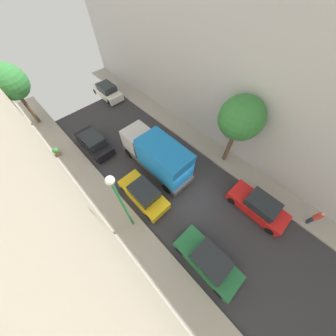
{
  "coord_description": "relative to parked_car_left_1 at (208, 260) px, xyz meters",
  "views": [
    {
      "loc": [
        -5.45,
        -3.19,
        12.8
      ],
      "look_at": [
        0.38,
        2.9,
        0.5
      ],
      "focal_mm": 18.83,
      "sensor_mm": 36.0,
      "label": 1
    }
  ],
  "objects": [
    {
      "name": "parked_car_left_3",
      "position": [
        0.0,
        13.43,
        0.0
      ],
      "size": [
        1.78,
        4.2,
        1.57
      ],
      "color": "black",
      "rests_on": "ground"
    },
    {
      "name": "sidewalk_right",
      "position": [
        7.7,
        3.85,
        -0.64
      ],
      "size": [
        2.0,
        44.0,
        0.15
      ],
      "primitive_type": "cube",
      "color": "gray",
      "rests_on": "ground"
    },
    {
      "name": "delivery_truck",
      "position": [
        2.7,
        7.59,
        1.07
      ],
      "size": [
        2.26,
        6.6,
        3.38
      ],
      "color": "#4C4C51",
      "rests_on": "ground"
    },
    {
      "name": "lamp_post",
      "position": [
        -1.9,
        5.19,
        3.49
      ],
      "size": [
        0.44,
        0.44,
        6.29
      ],
      "color": "#26723F",
      "rests_on": "sidewalk_left"
    },
    {
      "name": "street_tree_1",
      "position": [
        7.62,
        4.19,
        3.97
      ],
      "size": [
        3.15,
        3.15,
        6.16
      ],
      "color": "brown",
      "rests_on": "sidewalk_right"
    },
    {
      "name": "building_right",
      "position": [
        11.7,
        3.85,
        7.0
      ],
      "size": [
        6.0,
        44.0,
        15.44
      ],
      "primitive_type": "cube",
      "color": "#B2B2B7",
      "rests_on": "ground"
    },
    {
      "name": "parked_car_right_1",
      "position": [
        5.4,
        -0.29,
        0.0
      ],
      "size": [
        1.78,
        4.2,
        1.57
      ],
      "color": "red",
      "rests_on": "ground"
    },
    {
      "name": "pedestrian",
      "position": [
        7.25,
        -3.4,
        0.35
      ],
      "size": [
        0.4,
        0.36,
        1.72
      ],
      "color": "#2D334C",
      "rests_on": "sidewalk_right"
    },
    {
      "name": "potted_plant_2",
      "position": [
        -2.98,
        14.92,
        -0.08
      ],
      "size": [
        0.53,
        0.53,
        0.87
      ],
      "color": "brown",
      "rests_on": "sidewalk_left"
    },
    {
      "name": "parked_car_right_2",
      "position": [
        5.4,
        19.63,
        0.0
      ],
      "size": [
        1.78,
        4.2,
        1.57
      ],
      "color": "white",
      "rests_on": "ground"
    },
    {
      "name": "parked_car_left_1",
      "position": [
        0.0,
        0.0,
        0.0
      ],
      "size": [
        1.78,
        4.2,
        1.57
      ],
      "color": "#1E6638",
      "rests_on": "ground"
    },
    {
      "name": "ground",
      "position": [
        2.7,
        3.85,
        -0.72
      ],
      "size": [
        32.0,
        32.0,
        0.0
      ],
      "primitive_type": "plane",
      "color": "#2D2D33"
    },
    {
      "name": "sidewalk_left",
      "position": [
        -2.3,
        3.85,
        -0.64
      ],
      "size": [
        2.0,
        44.0,
        0.15
      ],
      "primitive_type": "cube",
      "color": "gray",
      "rests_on": "ground"
    },
    {
      "name": "street_tree_0",
      "position": [
        -2.52,
        20.7,
        3.78
      ],
      "size": [
        3.02,
        3.02,
        5.9
      ],
      "color": "brown",
      "rests_on": "sidewalk_left"
    },
    {
      "name": "parked_car_left_2",
      "position": [
        0.0,
        6.2,
        0.0
      ],
      "size": [
        1.78,
        4.2,
        1.57
      ],
      "color": "gold",
      "rests_on": "ground"
    }
  ]
}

